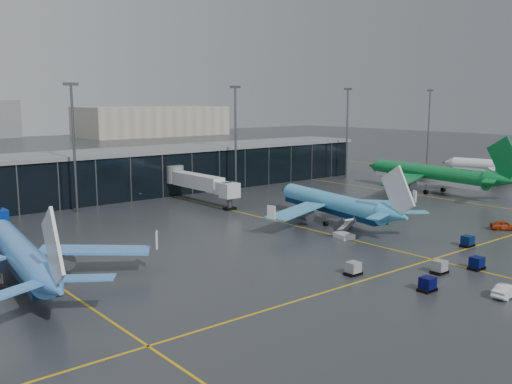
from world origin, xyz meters
TOP-DOWN VIEW (x-y plane):
  - ground at (0.00, 0.00)m, footprint 600.00×600.00m
  - terminal_pier at (0.00, 62.00)m, footprint 142.00×17.00m
  - flood_masts at (5.00, 50.00)m, footprint 203.00×0.50m
  - distant_hangars at (49.94, 270.08)m, footprint 260.00×71.00m
  - taxi_lines at (10.00, 10.61)m, footprint 220.00×120.00m
  - airliner_arkefly at (-37.87, 11.04)m, footprint 37.00×41.00m
  - airliner_klm_near at (16.99, 10.87)m, footprint 38.94×42.62m
  - airliner_aer_lingus at (61.32, 20.31)m, footprint 44.62×49.40m
  - airliner_ba at (95.00, 18.42)m, footprint 41.10×44.69m
  - baggage_carts at (9.90, -18.65)m, footprint 36.68×11.22m
  - mobile_airstair at (9.72, 1.28)m, footprint 2.82×3.59m
  - service_van_red at (35.72, -12.16)m, footprint 4.60×4.54m
  - service_van_white at (3.08, -29.25)m, footprint 4.73×1.86m

SIDE VIEW (x-z plane):
  - ground at x=0.00m, z-range 0.00..0.00m
  - taxi_lines at x=10.00m, z-range 0.00..0.02m
  - baggage_carts at x=9.90m, z-range -0.09..1.61m
  - service_van_white at x=3.08m, z-range 0.00..1.53m
  - mobile_airstair at x=9.72m, z-range -0.95..2.49m
  - service_van_red at x=35.72m, z-range 0.00..1.57m
  - terminal_pier at x=0.00m, z-range 0.07..10.77m
  - airliner_klm_near at x=16.99m, z-range 0.00..11.49m
  - airliner_arkefly at x=-37.87m, z-range 0.00..11.50m
  - airliner_ba at x=95.00m, z-range 0.00..11.81m
  - airliner_aer_lingus at x=61.32m, z-range 0.00..13.82m
  - distant_hangars at x=49.94m, z-range -2.21..19.79m
  - flood_masts at x=5.00m, z-range 1.06..26.56m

